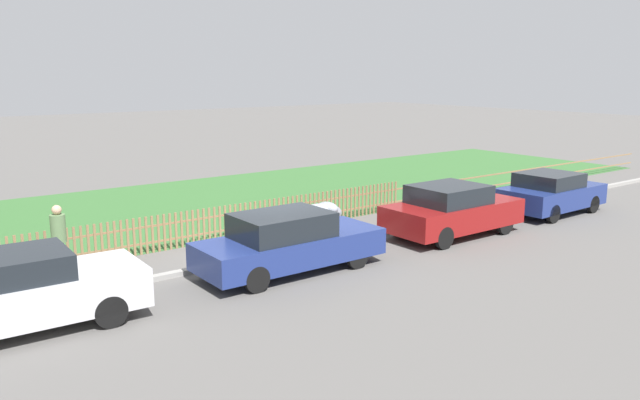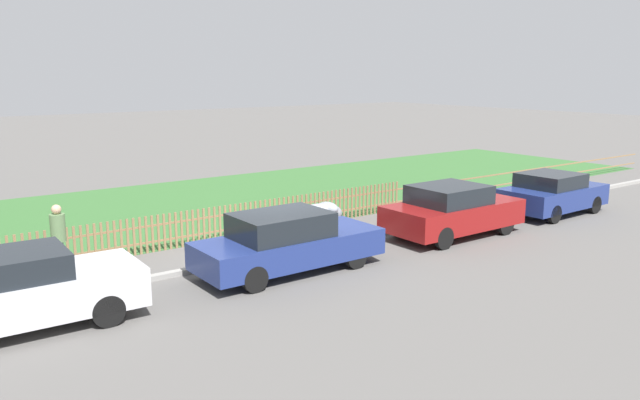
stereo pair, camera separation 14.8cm
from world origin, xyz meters
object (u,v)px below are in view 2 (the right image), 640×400
at_px(parked_car_black_saloon, 287,242).
at_px(pedestrian_near_fence, 59,236).
at_px(parked_car_red_compact, 552,193).
at_px(parked_car_navy_estate, 452,210).
at_px(covered_motorcycle, 317,216).
at_px(parked_car_silver_hatchback, 18,291).

bearing_deg(parked_car_black_saloon, pedestrian_near_fence, 146.24).
relative_size(parked_car_red_compact, pedestrian_near_fence, 2.30).
height_order(parked_car_black_saloon, parked_car_red_compact, parked_car_black_saloon).
relative_size(parked_car_navy_estate, covered_motorcycle, 2.12).
xyz_separation_m(parked_car_silver_hatchback, pedestrian_near_fence, (1.40, 2.82, 0.19)).
bearing_deg(pedestrian_near_fence, parked_car_red_compact, 85.43).
relative_size(parked_car_black_saloon, pedestrian_near_fence, 2.71).
xyz_separation_m(parked_car_black_saloon, parked_car_navy_estate, (5.55, -0.02, 0.03)).
height_order(parked_car_red_compact, covered_motorcycle, parked_car_red_compact).
bearing_deg(parked_car_navy_estate, parked_car_red_compact, -0.37).
xyz_separation_m(parked_car_red_compact, pedestrian_near_fence, (-14.61, 2.90, 0.24)).
distance_m(parked_car_navy_estate, pedestrian_near_fence, 10.27).
relative_size(parked_car_black_saloon, parked_car_red_compact, 1.18).
xyz_separation_m(parked_car_navy_estate, parked_car_red_compact, (4.75, -0.02, -0.05)).
height_order(parked_car_navy_estate, covered_motorcycle, parked_car_navy_estate).
distance_m(parked_car_silver_hatchback, parked_car_black_saloon, 5.71).
height_order(parked_car_silver_hatchback, parked_car_black_saloon, parked_car_silver_hatchback).
bearing_deg(parked_car_red_compact, pedestrian_near_fence, 167.64).
distance_m(parked_car_black_saloon, parked_car_navy_estate, 5.55).
bearing_deg(parked_car_black_saloon, parked_car_red_compact, -0.45).
bearing_deg(parked_car_navy_estate, parked_car_black_saloon, 179.71).
relative_size(parked_car_navy_estate, pedestrian_near_fence, 2.50).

